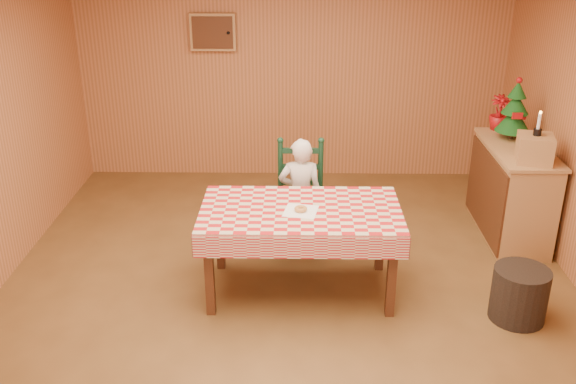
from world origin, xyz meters
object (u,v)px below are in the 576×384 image
(ladder_chair, at_px, (300,199))
(shelf_unit, at_px, (511,191))
(storage_bin, at_px, (519,294))
(crate, at_px, (535,149))
(dining_table, at_px, (301,218))
(christmas_tree, at_px, (515,111))
(seated_child, at_px, (300,196))

(ladder_chair, bearing_deg, shelf_unit, 8.40)
(ladder_chair, xyz_separation_m, storage_bin, (1.73, -1.18, -0.28))
(shelf_unit, xyz_separation_m, crate, (0.01, -0.40, 0.59))
(dining_table, bearing_deg, shelf_unit, 27.70)
(christmas_tree, distance_m, storage_bin, 2.04)
(storage_bin, bearing_deg, ladder_chair, 145.69)
(ladder_chair, xyz_separation_m, shelf_unit, (2.09, 0.31, -0.04))
(dining_table, xyz_separation_m, shelf_unit, (2.09, 1.09, -0.22))
(dining_table, xyz_separation_m, ladder_chair, (0.00, 0.79, -0.18))
(ladder_chair, height_order, seated_child, seated_child)
(seated_child, relative_size, christmas_tree, 1.81)
(seated_child, height_order, christmas_tree, christmas_tree)
(seated_child, xyz_separation_m, shelf_unit, (2.09, 0.36, -0.10))
(dining_table, distance_m, ladder_chair, 0.81)
(dining_table, height_order, crate, crate)
(dining_table, xyz_separation_m, crate, (2.09, 0.69, 0.37))
(shelf_unit, relative_size, christmas_tree, 2.00)
(ladder_chair, distance_m, storage_bin, 2.12)
(dining_table, bearing_deg, crate, 18.36)
(ladder_chair, distance_m, seated_child, 0.08)
(dining_table, distance_m, christmas_tree, 2.54)
(storage_bin, bearing_deg, christmas_tree, 78.29)
(dining_table, relative_size, shelf_unit, 1.34)
(crate, height_order, storage_bin, crate)
(crate, bearing_deg, dining_table, -161.64)
(crate, distance_m, christmas_tree, 0.67)
(seated_child, distance_m, storage_bin, 2.10)
(dining_table, bearing_deg, ladder_chair, 90.00)
(seated_child, distance_m, crate, 2.15)
(ladder_chair, height_order, crate, crate)
(dining_table, height_order, shelf_unit, shelf_unit)
(crate, bearing_deg, seated_child, 179.04)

